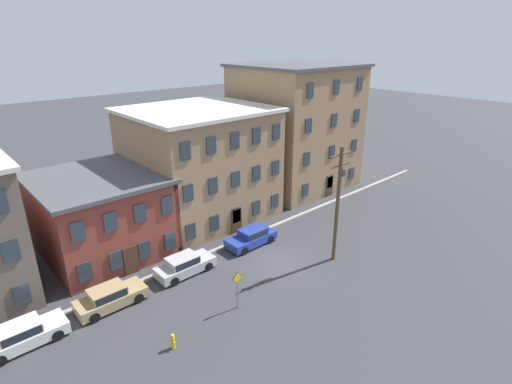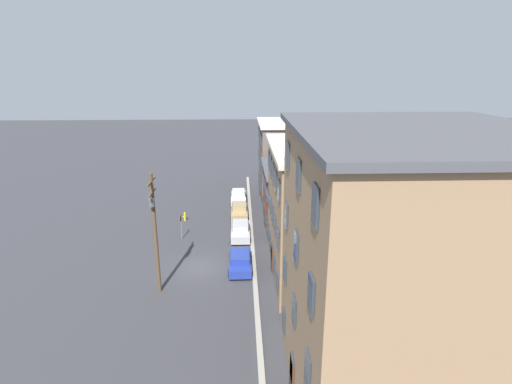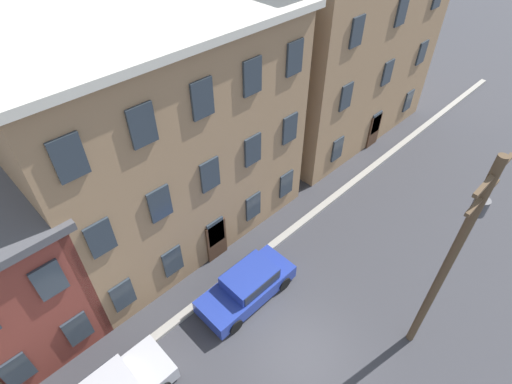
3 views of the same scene
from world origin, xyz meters
The scene contains 6 objects.
ground_plane centered at (0.00, 0.00, 0.00)m, with size 200.00×200.00×0.00m, color #38383D.
kerb_strip centered at (0.00, 4.50, 0.08)m, with size 56.00×0.36×0.16m, color #9E998E.
apartment_far centered at (0.90, 11.28, 5.17)m, with size 12.31×11.08×10.32m.
apartment_annex centered at (13.90, 11.21, 6.78)m, with size 12.32×10.93×13.54m.
car_blue centered at (0.42, 3.36, 0.75)m, with size 4.40×1.92×1.43m.
utility_pole centered at (3.71, -2.64, 5.11)m, with size 2.40×0.44×9.09m.
Camera 3 is at (-6.32, -3.99, 15.06)m, focal length 28.00 mm.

